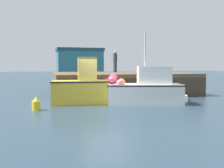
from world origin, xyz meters
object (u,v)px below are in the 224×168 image
(mooring_buoy_foreground, at_px, (36,104))
(fishing_boat_near_left, at_px, (81,87))
(fishing_boat_near_right, at_px, (145,89))
(rowboat, at_px, (172,98))
(dockworker, at_px, (115,61))

(mooring_buoy_foreground, bearing_deg, fishing_boat_near_left, 33.42)
(fishing_boat_near_right, height_order, rowboat, fishing_boat_near_right)
(fishing_boat_near_right, height_order, mooring_buoy_foreground, fishing_boat_near_right)
(fishing_boat_near_left, xyz_separation_m, rowboat, (5.63, 0.04, -0.77))
(fishing_boat_near_left, bearing_deg, dockworker, 59.68)
(mooring_buoy_foreground, bearing_deg, rowboat, 11.52)
(fishing_boat_near_left, height_order, dockworker, dockworker)
(fishing_boat_near_right, bearing_deg, rowboat, 24.64)
(fishing_boat_near_left, bearing_deg, rowboat, 0.36)
(dockworker, bearing_deg, rowboat, -73.91)
(rowboat, bearing_deg, fishing_boat_near_right, -155.36)
(fishing_boat_near_left, distance_m, mooring_buoy_foreground, 2.99)
(fishing_boat_near_left, distance_m, rowboat, 5.68)
(rowboat, xyz_separation_m, mooring_buoy_foreground, (-8.07, -1.64, 0.13))
(mooring_buoy_foreground, bearing_deg, fishing_boat_near_right, 6.22)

